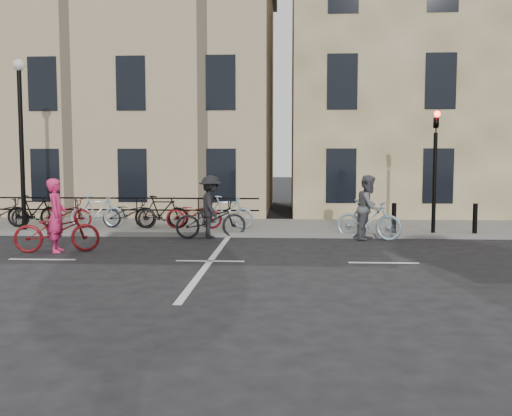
# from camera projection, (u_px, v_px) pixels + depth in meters

# --- Properties ---
(ground) EXTENTS (120.00, 120.00, 0.00)m
(ground) POSITION_uv_depth(u_px,v_px,m) (210.00, 261.00, 13.26)
(ground) COLOR black
(ground) RESTS_ON ground
(sidewalk) EXTENTS (46.00, 4.00, 0.15)m
(sidewalk) POSITION_uv_depth(u_px,v_px,m) (118.00, 226.00, 19.44)
(sidewalk) COLOR slate
(sidewalk) RESTS_ON ground
(building_east) EXTENTS (14.00, 10.00, 12.00)m
(building_east) POSITION_uv_depth(u_px,v_px,m) (451.00, 73.00, 25.16)
(building_east) COLOR #9C8A5E
(building_east) RESTS_ON sidewalk
(building_west) EXTENTS (20.00, 10.00, 10.00)m
(building_west) POSITION_uv_depth(u_px,v_px,m) (54.00, 98.00, 26.24)
(building_west) COLOR tan
(building_west) RESTS_ON sidewalk
(traffic_light) EXTENTS (0.18, 0.30, 3.90)m
(traffic_light) POSITION_uv_depth(u_px,v_px,m) (435.00, 156.00, 17.02)
(traffic_light) COLOR black
(traffic_light) RESTS_ON sidewalk
(lamp_post) EXTENTS (0.36, 0.36, 5.28)m
(lamp_post) POSITION_uv_depth(u_px,v_px,m) (21.00, 123.00, 17.69)
(lamp_post) COLOR black
(lamp_post) RESTS_ON sidewalk
(bollard_east) EXTENTS (0.14, 0.14, 0.90)m
(bollard_east) POSITION_uv_depth(u_px,v_px,m) (394.00, 218.00, 17.16)
(bollard_east) COLOR black
(bollard_east) RESTS_ON sidewalk
(bollard_west) EXTENTS (0.14, 0.14, 0.90)m
(bollard_west) POSITION_uv_depth(u_px,v_px,m) (475.00, 218.00, 17.03)
(bollard_west) COLOR black
(bollard_west) RESTS_ON sidewalk
(parked_bikes) EXTENTS (9.35, 1.23, 1.05)m
(parked_bikes) POSITION_uv_depth(u_px,v_px,m) (112.00, 212.00, 18.43)
(parked_bikes) COLOR black
(parked_bikes) RESTS_ON sidewalk
(cyclist_pink) EXTENTS (2.22, 1.18, 1.88)m
(cyclist_pink) POSITION_uv_depth(u_px,v_px,m) (57.00, 227.00, 14.52)
(cyclist_pink) COLOR maroon
(cyclist_pink) RESTS_ON ground
(cyclist_grey) EXTENTS (2.02, 1.33, 1.90)m
(cyclist_grey) POSITION_uv_depth(u_px,v_px,m) (369.00, 214.00, 16.74)
(cyclist_grey) COLOR #94AFC2
(cyclist_grey) RESTS_ON ground
(cyclist_dark) EXTENTS (2.25, 1.37, 1.89)m
(cyclist_dark) POSITION_uv_depth(u_px,v_px,m) (211.00, 213.00, 17.09)
(cyclist_dark) COLOR black
(cyclist_dark) RESTS_ON ground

